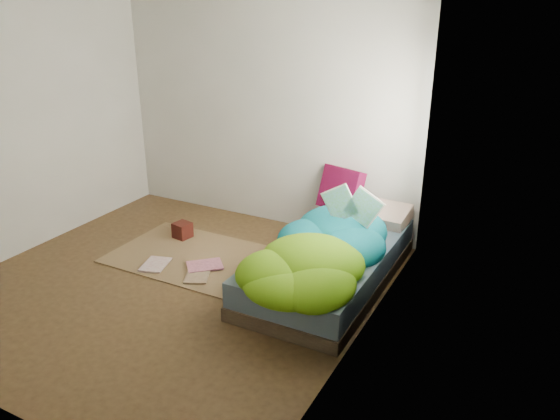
% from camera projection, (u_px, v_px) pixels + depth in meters
% --- Properties ---
extents(ground, '(3.50, 3.50, 0.00)m').
position_uv_depth(ground, '(171.00, 285.00, 4.90)').
color(ground, '#412D19').
rests_on(ground, ground).
extents(room_walls, '(3.54, 3.54, 2.62)m').
position_uv_depth(room_walls, '(158.00, 104.00, 4.29)').
color(room_walls, beige).
rests_on(room_walls, ground).
extents(bed, '(1.00, 2.00, 0.34)m').
position_uv_depth(bed, '(329.00, 265.00, 4.90)').
color(bed, '#33271C').
rests_on(bed, ground).
extents(duvet, '(0.96, 1.84, 0.34)m').
position_uv_depth(duvet, '(320.00, 239.00, 4.59)').
color(duvet, '#085581').
rests_on(duvet, bed).
extents(rug, '(1.60, 1.10, 0.01)m').
position_uv_depth(rug, '(194.00, 256.00, 5.41)').
color(rug, brown).
rests_on(rug, ground).
extents(pillow_floral, '(0.64, 0.41, 0.14)m').
position_uv_depth(pillow_floral, '(377.00, 214.00, 5.38)').
color(pillow_floral, beige).
rests_on(pillow_floral, bed).
extents(pillow_magenta, '(0.46, 0.26, 0.44)m').
position_uv_depth(pillow_magenta, '(341.00, 190.00, 5.59)').
color(pillow_magenta, '#4C0519').
rests_on(pillow_magenta, bed).
extents(open_book, '(0.45, 0.10, 0.28)m').
position_uv_depth(open_book, '(352.00, 195.00, 4.70)').
color(open_book, '#368D2E').
rests_on(open_book, duvet).
extents(wooden_box, '(0.19, 0.19, 0.16)m').
position_uv_depth(wooden_box, '(182.00, 230.00, 5.79)').
color(wooden_box, '#3D0F0D').
rests_on(wooden_box, rug).
extents(floor_book_a, '(0.30, 0.36, 0.02)m').
position_uv_depth(floor_book_a, '(144.00, 264.00, 5.23)').
color(floor_book_a, white).
rests_on(floor_book_a, rug).
extents(floor_book_b, '(0.41, 0.40, 0.03)m').
position_uv_depth(floor_book_b, '(203.00, 260.00, 5.29)').
color(floor_book_b, pink).
rests_on(floor_book_b, rug).
extents(floor_book_c, '(0.32, 0.35, 0.02)m').
position_uv_depth(floor_book_c, '(186.00, 276.00, 5.01)').
color(floor_book_c, tan).
rests_on(floor_book_c, rug).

